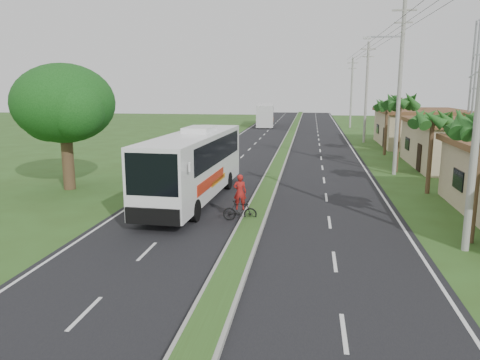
# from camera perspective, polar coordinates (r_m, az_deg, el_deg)

# --- Properties ---
(ground) EXTENTS (180.00, 180.00, 0.00)m
(ground) POSITION_cam_1_polar(r_m,az_deg,el_deg) (17.46, -0.25, -9.34)
(ground) COLOR #314D1C
(ground) RESTS_ON ground
(road_asphalt) EXTENTS (14.00, 160.00, 0.02)m
(road_asphalt) POSITION_cam_1_polar(r_m,az_deg,el_deg) (36.75, 4.55, 1.63)
(road_asphalt) COLOR black
(road_asphalt) RESTS_ON ground
(median_strip) EXTENTS (1.20, 160.00, 0.18)m
(median_strip) POSITION_cam_1_polar(r_m,az_deg,el_deg) (36.73, 4.55, 1.77)
(median_strip) COLOR gray
(median_strip) RESTS_ON ground
(lane_edge_left) EXTENTS (0.12, 160.00, 0.01)m
(lane_edge_left) POSITION_cam_1_polar(r_m,az_deg,el_deg) (37.80, -5.64, 1.86)
(lane_edge_left) COLOR silver
(lane_edge_left) RESTS_ON ground
(lane_edge_right) EXTENTS (0.12, 160.00, 0.01)m
(lane_edge_right) POSITION_cam_1_polar(r_m,az_deg,el_deg) (36.90, 14.98, 1.30)
(lane_edge_right) COLOR silver
(lane_edge_right) RESTS_ON ground
(shop_mid) EXTENTS (7.60, 10.60, 3.67)m
(shop_mid) POSITION_cam_1_polar(r_m,az_deg,el_deg) (40.07, 25.26, 4.05)
(shop_mid) COLOR tan
(shop_mid) RESTS_ON ground
(shop_far) EXTENTS (8.60, 11.60, 3.82)m
(shop_far) POSITION_cam_1_polar(r_m,az_deg,el_deg) (53.56, 21.06, 6.01)
(shop_far) COLOR tan
(shop_far) RESTS_ON ground
(palm_verge_b) EXTENTS (2.40, 2.40, 5.05)m
(palm_verge_b) POSITION_cam_1_polar(r_m,az_deg,el_deg) (29.03, 22.46, 6.90)
(palm_verge_b) COLOR #473321
(palm_verge_b) RESTS_ON ground
(palm_verge_c) EXTENTS (2.40, 2.40, 5.85)m
(palm_verge_c) POSITION_cam_1_polar(r_m,az_deg,el_deg) (35.72, 18.97, 9.03)
(palm_verge_c) COLOR #473321
(palm_verge_c) RESTS_ON ground
(palm_verge_d) EXTENTS (2.40, 2.40, 5.25)m
(palm_verge_d) POSITION_cam_1_polar(r_m,az_deg,el_deg) (44.69, 17.53, 8.71)
(palm_verge_d) COLOR #473321
(palm_verge_d) RESTS_ON ground
(shade_tree) EXTENTS (6.30, 6.00, 7.54)m
(shade_tree) POSITION_cam_1_polar(r_m,az_deg,el_deg) (29.99, -20.84, 8.41)
(shade_tree) COLOR #473321
(shade_tree) RESTS_ON ground
(utility_pole_a) EXTENTS (1.60, 0.28, 11.00)m
(utility_pole_a) POSITION_cam_1_polar(r_m,az_deg,el_deg) (19.11, 27.17, 8.64)
(utility_pole_a) COLOR gray
(utility_pole_a) RESTS_ON ground
(utility_pole_b) EXTENTS (3.20, 0.28, 12.00)m
(utility_pole_b) POSITION_cam_1_polar(r_m,az_deg,el_deg) (34.66, 18.84, 10.87)
(utility_pole_b) COLOR gray
(utility_pole_b) RESTS_ON ground
(utility_pole_c) EXTENTS (1.60, 0.28, 11.00)m
(utility_pole_c) POSITION_cam_1_polar(r_m,az_deg,el_deg) (54.48, 15.15, 10.39)
(utility_pole_c) COLOR gray
(utility_pole_c) RESTS_ON ground
(utility_pole_d) EXTENTS (1.60, 0.28, 10.50)m
(utility_pole_d) POSITION_cam_1_polar(r_m,az_deg,el_deg) (74.39, 13.43, 10.41)
(utility_pole_d) COLOR gray
(utility_pole_d) RESTS_ON ground
(coach_bus_main) EXTENTS (3.06, 12.37, 3.97)m
(coach_bus_main) POSITION_cam_1_polar(r_m,az_deg,el_deg) (25.44, -5.60, 2.26)
(coach_bus_main) COLOR white
(coach_bus_main) RESTS_ON ground
(coach_bus_far) EXTENTS (3.42, 11.76, 3.38)m
(coach_bus_far) POSITION_cam_1_polar(r_m,az_deg,el_deg) (75.67, 3.11, 8.05)
(coach_bus_far) COLOR silver
(coach_bus_far) RESTS_ON ground
(motorcyclist) EXTENTS (1.62, 0.58, 2.21)m
(motorcyclist) POSITION_cam_1_polar(r_m,az_deg,el_deg) (21.71, -0.01, -2.94)
(motorcyclist) COLOR black
(motorcyclist) RESTS_ON ground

